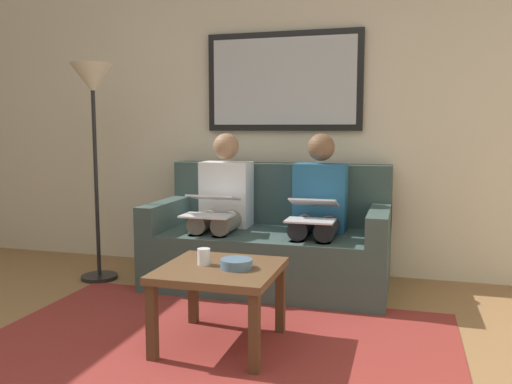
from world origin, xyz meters
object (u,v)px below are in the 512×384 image
coffee_table (220,278)px  standing_lamp (93,103)px  cup (204,257)px  laptop_silver (312,210)px  bowl (236,264)px  framed_mirror (283,82)px  person_left (318,207)px  couch (271,243)px  laptop_white (211,205)px  person_right (222,204)px

coffee_table → standing_lamp: (1.35, -0.95, 1.00)m
cup → laptop_silver: size_ratio=0.27×
bowl → standing_lamp: (1.45, -0.96, 0.91)m
framed_mirror → person_left: bearing=128.8°
cup → person_left: person_left is taller
cup → laptop_silver: 1.00m
framed_mirror → bowl: (-0.12, 1.61, -1.09)m
person_left → bowl: bearing=78.0°
cup → standing_lamp: size_ratio=0.05×
bowl → couch: bearing=-84.3°
cup → person_left: bearing=-111.2°
cup → laptop_white: bearing=-71.6°
person_right → standing_lamp: bearing=11.7°
couch → framed_mirror: size_ratio=1.38×
coffee_table → person_left: (-0.34, -1.15, 0.23)m
coffee_table → bowl: (-0.10, 0.01, 0.09)m
couch → coffee_table: size_ratio=2.82×
couch → bowl: size_ratio=10.17×
cup → framed_mirror: bearing=-92.6°
person_right → standing_lamp: (0.96, 0.20, 0.76)m
couch → coffee_table: (-0.03, 1.22, 0.06)m
framed_mirror → laptop_silver: bearing=117.7°
cup → coffee_table: bearing=171.3°
coffee_table → person_right: 1.24m
framed_mirror → cup: (0.07, 1.59, -1.07)m
cup → laptop_white: laptop_white is taller
couch → laptop_white: size_ratio=4.91×
framed_mirror → laptop_white: bearing=62.4°
cup → couch: bearing=-93.4°
couch → laptop_white: bearing=40.4°
laptop_white → person_right: bearing=-90.0°
person_right → framed_mirror: bearing=-128.8°
couch → standing_lamp: 1.72m
laptop_white → couch: bearing=-139.6°
cup → standing_lamp: 1.80m
laptop_silver → person_right: (0.73, -0.24, -0.02)m
laptop_white → coffee_table: bearing=113.5°
laptop_silver → laptop_white: same height
framed_mirror → standing_lamp: (1.32, 0.66, -0.18)m
couch → person_left: bearing=169.5°
coffee_table → person_left: bearing=-106.5°
laptop_white → person_left: bearing=-161.6°
cup → laptop_silver: bearing=-116.2°
framed_mirror → bowl: framed_mirror is taller
couch → standing_lamp: (1.32, 0.27, 1.06)m
cup → standing_lamp: (1.25, -0.94, 0.89)m
standing_lamp → person_right: bearing=-168.3°
person_left → laptop_white: person_left is taller
framed_mirror → laptop_white: framed_mirror is taller
bowl → standing_lamp: size_ratio=0.10×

